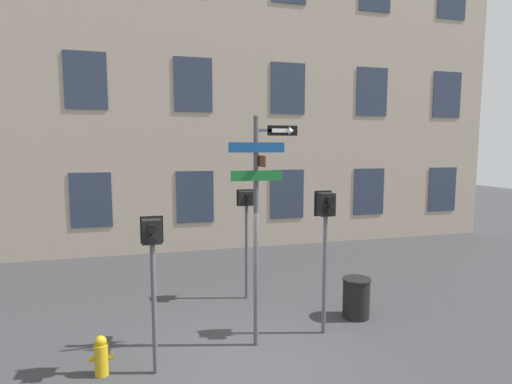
# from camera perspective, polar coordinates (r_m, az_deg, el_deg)

# --- Properties ---
(ground_plane) EXTENTS (60.00, 60.00, 0.00)m
(ground_plane) POSITION_cam_1_polar(r_m,az_deg,el_deg) (7.26, -1.06, -23.89)
(ground_plane) COLOR #38383A
(building_facade) EXTENTS (24.00, 0.63, 11.63)m
(building_facade) POSITION_cam_1_polar(r_m,az_deg,el_deg) (14.60, -9.09, 14.73)
(building_facade) COLOR tan
(building_facade) RESTS_ON ground_plane
(street_sign_pole) EXTENTS (1.27, 0.77, 4.21)m
(street_sign_pole) POSITION_cam_1_polar(r_m,az_deg,el_deg) (7.17, 0.46, -2.35)
(street_sign_pole) COLOR #4C4C51
(street_sign_pole) RESTS_ON ground_plane
(pedestrian_signal_left) EXTENTS (0.36, 0.40, 2.57)m
(pedestrian_signal_left) POSITION_cam_1_polar(r_m,az_deg,el_deg) (6.56, -14.57, -8.44)
(pedestrian_signal_left) COLOR #4C4C51
(pedestrian_signal_left) RESTS_ON ground_plane
(pedestrian_signal_right) EXTENTS (0.36, 0.40, 2.83)m
(pedestrian_signal_right) POSITION_cam_1_polar(r_m,az_deg,el_deg) (7.81, 9.93, -4.39)
(pedestrian_signal_right) COLOR #4C4C51
(pedestrian_signal_right) RESTS_ON ground_plane
(pedestrian_signal_across) EXTENTS (0.42, 0.40, 2.66)m
(pedestrian_signal_across) POSITION_cam_1_polar(r_m,az_deg,el_deg) (9.55, -1.36, -3.06)
(pedestrian_signal_across) COLOR #4C4C51
(pedestrian_signal_across) RESTS_ON ground_plane
(fire_hydrant) EXTENTS (0.38, 0.22, 0.67)m
(fire_hydrant) POSITION_cam_1_polar(r_m,az_deg,el_deg) (7.38, -21.22, -20.98)
(fire_hydrant) COLOR gold
(fire_hydrant) RESTS_ON ground_plane
(trash_bin) EXTENTS (0.61, 0.61, 0.86)m
(trash_bin) POSITION_cam_1_polar(r_m,az_deg,el_deg) (9.18, 14.12, -14.43)
(trash_bin) COLOR black
(trash_bin) RESTS_ON ground_plane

